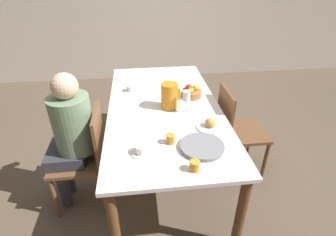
{
  "coord_description": "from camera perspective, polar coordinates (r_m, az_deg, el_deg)",
  "views": [
    {
      "loc": [
        -0.21,
        -2.02,
        1.83
      ],
      "look_at": [
        0.0,
        -0.29,
        0.78
      ],
      "focal_mm": 28.0,
      "sensor_mm": 36.0,
      "label": 1
    }
  ],
  "objects": [
    {
      "name": "bread_plate",
      "position": [
        2.03,
        9.2,
        -1.47
      ],
      "size": [
        0.21,
        0.21,
        0.08
      ],
      "color": "silver",
      "rests_on": "dining_table"
    },
    {
      "name": "jam_jar_red",
      "position": [
        1.62,
        5.79,
        -10.21
      ],
      "size": [
        0.06,
        0.06,
        0.07
      ],
      "color": "#C67A1E",
      "rests_on": "dining_table"
    },
    {
      "name": "wine_glass_water",
      "position": [
        2.15,
        4.06,
        4.62
      ],
      "size": [
        0.06,
        0.06,
        0.2
      ],
      "color": "white",
      "rests_on": "dining_table"
    },
    {
      "name": "teacup_across",
      "position": [
        2.6,
        -8.07,
        6.33
      ],
      "size": [
        0.14,
        0.14,
        0.06
      ],
      "color": "silver",
      "rests_on": "dining_table"
    },
    {
      "name": "jam_jar_amber",
      "position": [
        1.83,
        0.5,
        -4.47
      ],
      "size": [
        0.06,
        0.06,
        0.07
      ],
      "color": "#C67A1E",
      "rests_on": "dining_table"
    },
    {
      "name": "dining_table",
      "position": [
        2.35,
        -0.84,
        0.8
      ],
      "size": [
        0.97,
        1.93,
        0.73
      ],
      "color": "silver",
      "rests_on": "ground_plane"
    },
    {
      "name": "chair_person_side",
      "position": [
        2.25,
        -17.45,
        -7.75
      ],
      "size": [
        0.42,
        0.42,
        0.87
      ],
      "rotation": [
        0.0,
        0.0,
        1.57
      ],
      "color": "brown",
      "rests_on": "ground_plane"
    },
    {
      "name": "person_seated",
      "position": [
        2.16,
        -20.51,
        -2.84
      ],
      "size": [
        0.39,
        0.41,
        1.17
      ],
      "rotation": [
        0.0,
        0.0,
        1.57
      ],
      "color": "#33333D",
      "rests_on": "ground_plane"
    },
    {
      "name": "serving_tray",
      "position": [
        1.81,
        7.41,
        -6.18
      ],
      "size": [
        0.3,
        0.3,
        0.03
      ],
      "color": "gray",
      "rests_on": "dining_table"
    },
    {
      "name": "chair_opposite",
      "position": [
        2.55,
        14.59,
        -2.27
      ],
      "size": [
        0.42,
        0.42,
        0.87
      ],
      "rotation": [
        0.0,
        0.0,
        -1.57
      ],
      "color": "brown",
      "rests_on": "ground_plane"
    },
    {
      "name": "ground_plane",
      "position": [
        2.73,
        -0.73,
        -10.83
      ],
      "size": [
        20.0,
        20.0,
        0.0
      ],
      "primitive_type": "plane",
      "color": "brown"
    },
    {
      "name": "fruit_bowl",
      "position": [
        2.47,
        5.12,
        5.58
      ],
      "size": [
        0.19,
        0.19,
        0.11
      ],
      "color": "#9E6B3D",
      "rests_on": "dining_table"
    },
    {
      "name": "teacup_near_person",
      "position": [
        1.75,
        -5.8,
        -6.96
      ],
      "size": [
        0.14,
        0.14,
        0.06
      ],
      "color": "silver",
      "rests_on": "dining_table"
    },
    {
      "name": "red_pitcher",
      "position": [
        2.24,
        0.27,
        4.85
      ],
      "size": [
        0.17,
        0.14,
        0.22
      ],
      "color": "orange",
      "rests_on": "dining_table"
    }
  ]
}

